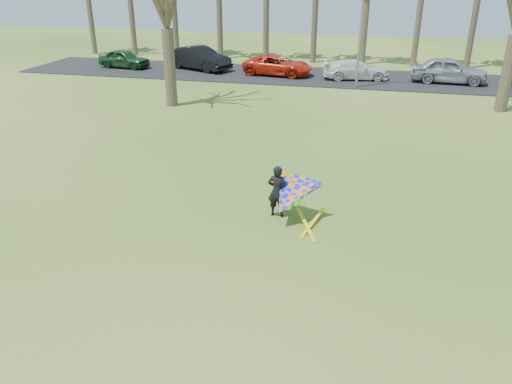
% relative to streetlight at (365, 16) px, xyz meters
% --- Properties ---
extents(ground, '(100.00, 100.00, 0.00)m').
position_rel_streetlight_xyz_m(ground, '(-2.16, -22.00, -4.46)').
color(ground, '#1F5813').
rests_on(ground, ground).
extents(parking_strip, '(46.00, 7.00, 0.06)m').
position_rel_streetlight_xyz_m(parking_strip, '(-2.16, 3.00, -4.43)').
color(parking_strip, black).
rests_on(parking_strip, ground).
extents(streetlight, '(2.28, 0.18, 8.00)m').
position_rel_streetlight_xyz_m(streetlight, '(0.00, 0.00, 0.00)').
color(streetlight, gray).
rests_on(streetlight, ground).
extents(car_0, '(4.17, 2.08, 1.36)m').
position_rel_streetlight_xyz_m(car_0, '(-18.06, 2.83, -3.72)').
color(car_0, '#19401E').
rests_on(car_0, parking_strip).
extents(car_1, '(5.47, 3.72, 1.71)m').
position_rel_streetlight_xyz_m(car_1, '(-12.13, 3.47, -3.55)').
color(car_1, black).
rests_on(car_1, parking_strip).
extents(car_2, '(5.24, 2.94, 1.38)m').
position_rel_streetlight_xyz_m(car_2, '(-5.91, 2.73, -3.71)').
color(car_2, red).
rests_on(car_2, parking_strip).
extents(car_3, '(4.76, 2.65, 1.31)m').
position_rel_streetlight_xyz_m(car_3, '(-0.36, 2.54, -3.75)').
color(car_3, white).
rests_on(car_3, parking_strip).
extents(car_4, '(5.01, 2.27, 1.67)m').
position_rel_streetlight_xyz_m(car_4, '(5.80, 2.78, -3.57)').
color(car_4, gray).
rests_on(car_4, parking_strip).
extents(kite_flyer, '(2.13, 2.39, 2.02)m').
position_rel_streetlight_xyz_m(kite_flyer, '(-1.25, -19.47, -3.62)').
color(kite_flyer, black).
rests_on(kite_flyer, ground).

